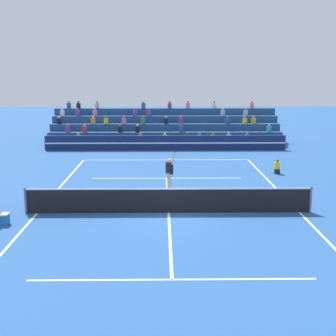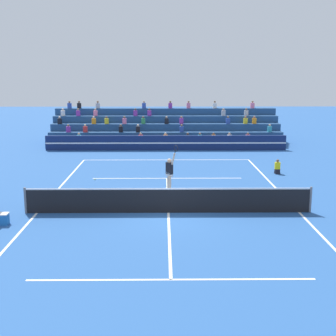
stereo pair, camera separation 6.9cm
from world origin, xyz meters
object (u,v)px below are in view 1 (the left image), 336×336
Objects in this scene: ball_kid_courtside at (277,168)px; tennis_ball at (95,179)px; tennis_player at (170,173)px; equipment_cooler at (2,219)px.

tennis_ball is at bearing -171.61° from ball_kid_courtside.
tennis_player reaches higher than ball_kid_courtside.
ball_kid_courtside is at bearing 8.39° from tennis_ball.
tennis_player is at bearing 35.43° from equipment_cooler.
equipment_cooler is (-2.52, -7.50, 0.19)m from tennis_ball.
ball_kid_courtside reaches higher than equipment_cooler.
equipment_cooler is at bearing -108.55° from tennis_ball.
tennis_player is 36.46× the size of tennis_ball.
tennis_ball is (-4.03, 2.84, -0.95)m from tennis_player.
tennis_player is 5.02m from tennis_ball.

